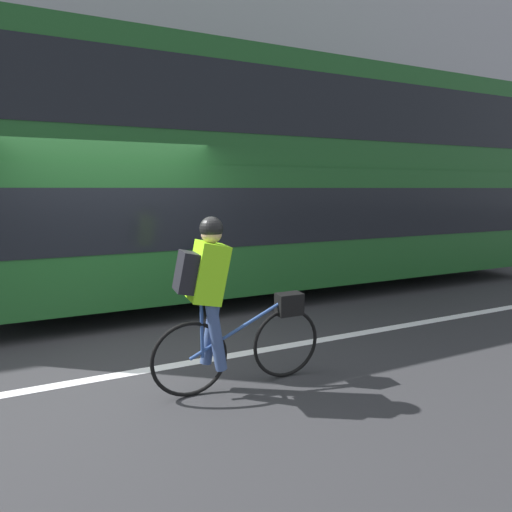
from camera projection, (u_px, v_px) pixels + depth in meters
ground_plane at (132, 367)px, 4.32m from camera, size 80.00×80.00×0.00m
road_center_line at (133, 372)px, 4.19m from camera, size 50.00×0.14×0.01m
sidewalk_curb at (106, 273)px, 8.85m from camera, size 60.00×2.13×0.11m
building_facade at (91, 66)px, 9.17m from camera, size 60.00×0.30×9.39m
bus at (291, 174)px, 7.41m from camera, size 10.46×2.60×3.92m
cyclist_on_bike at (222, 300)px, 3.70m from camera, size 1.72×0.32×1.67m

